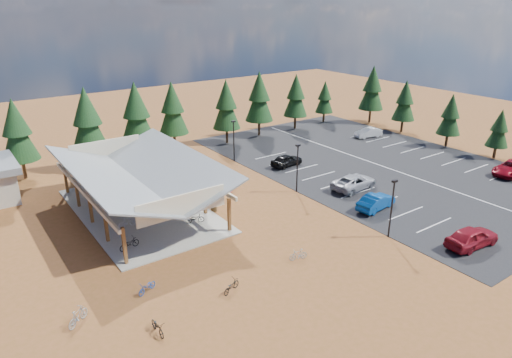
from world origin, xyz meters
name	(u,v)px	position (x,y,z in m)	size (l,w,h in m)	color
ground	(270,210)	(0.00, 0.00, 0.00)	(140.00, 140.00, 0.00)	brown
asphalt_lot	(376,164)	(18.50, 3.00, 0.02)	(27.00, 44.00, 0.04)	black
concrete_pad	(141,210)	(-10.00, 7.00, 0.05)	(10.60, 18.60, 0.10)	gray
bike_pavilion	(138,173)	(-10.00, 7.00, 3.82)	(11.65, 19.40, 4.97)	#5A3319
lamp_post_0	(392,205)	(5.00, -10.00, 2.98)	(0.50, 0.25, 5.14)	black
lamp_post_1	(297,165)	(5.00, 2.00, 2.98)	(0.50, 0.25, 5.14)	black
lamp_post_2	(234,138)	(5.00, 14.00, 2.98)	(0.50, 0.25, 5.14)	black
trash_bin_0	(214,207)	(-4.43, 2.90, 0.45)	(0.60, 0.60, 0.90)	#402D16
trash_bin_1	(206,193)	(-3.49, 6.16, 0.45)	(0.60, 0.60, 0.90)	#402D16
pine_1	(17,130)	(-17.30, 22.64, 5.53)	(3.89, 3.89, 9.06)	#382314
pine_2	(87,120)	(-10.17, 21.10, 5.97)	(4.20, 4.20, 9.77)	#382314
pine_3	(136,113)	(-4.31, 21.20, 5.97)	(4.20, 4.20, 9.78)	#382314
pine_4	(173,108)	(1.25, 22.86, 5.53)	(3.89, 3.89, 9.06)	#382314
pine_5	(226,105)	(8.42, 21.15, 5.41)	(3.80, 3.80, 8.86)	#382314
pine_6	(259,97)	(14.35, 21.69, 5.75)	(4.04, 4.04, 9.41)	#382314
pine_7	(296,96)	(21.20, 21.66, 5.17)	(3.63, 3.63, 8.47)	#382314
pine_8	(325,97)	(27.77, 22.18, 4.08)	(2.87, 2.87, 6.69)	#382314
pine_10	(499,128)	(32.68, -3.97, 3.82)	(2.69, 2.69, 6.26)	#382314
pine_11	(451,115)	(32.07, 2.46, 4.41)	(3.10, 3.10, 7.22)	#382314
pine_12	(405,101)	(33.22, 10.80, 4.78)	(3.36, 3.36, 7.82)	#382314
pine_13	(372,88)	(33.75, 17.63, 5.61)	(3.95, 3.95, 9.19)	#382314
bike_0	(129,244)	(-13.62, 0.51, 0.57)	(0.62, 1.77, 0.93)	black
bike_1	(127,222)	(-12.37, 4.25, 0.60)	(0.47, 1.67, 1.01)	#A0A2A9
bike_2	(111,198)	(-11.72, 10.30, 0.58)	(0.64, 1.83, 0.96)	#20529B
bike_3	(96,190)	(-12.33, 13.24, 0.55)	(0.42, 1.50, 0.90)	#97110B
bike_4	(195,218)	(-7.18, 1.55, 0.54)	(0.58, 1.67, 0.88)	black
bike_5	(167,208)	(-8.30, 4.90, 0.59)	(0.46, 1.64, 0.98)	gray
bike_6	(150,195)	(-8.31, 8.75, 0.58)	(0.63, 1.82, 0.96)	#11339E
bike_7	(134,176)	(-7.70, 14.57, 0.60)	(0.47, 1.67, 1.00)	maroon
bike_8	(158,327)	(-15.83, -9.90, 0.45)	(0.59, 1.70, 0.89)	black
bike_9	(78,316)	(-19.47, -6.30, 0.54)	(0.51, 1.81, 1.09)	gray
bike_10	(147,287)	(-14.71, -5.67, 0.42)	(0.55, 1.59, 0.83)	#133A98
bike_12	(231,286)	(-10.00, -8.92, 0.43)	(0.58, 1.65, 0.87)	black
bike_13	(298,255)	(-3.59, -8.40, 0.45)	(0.42, 1.49, 0.89)	#989BA0
bike_15	(233,187)	(-0.34, 6.00, 0.48)	(0.45, 1.59, 0.95)	#9B223E
bike_16	(189,198)	(-5.37, 6.11, 0.45)	(0.60, 1.73, 0.91)	black
car_0	(472,237)	(9.11, -14.93, 0.88)	(1.98, 4.92, 1.68)	maroon
car_1	(376,202)	(8.38, -5.66, 0.79)	(1.58, 4.53, 1.49)	navy
car_2	(354,182)	(10.43, -0.93, 0.80)	(2.52, 5.47, 1.52)	#A8A8B0
car_4	(287,160)	(9.14, 8.78, 0.76)	(1.70, 4.22, 1.44)	black
car_6	(512,168)	(28.21, -8.37, 0.82)	(2.60, 5.64, 1.57)	maroon
car_9	(368,133)	(26.68, 11.64, 0.73)	(1.45, 4.16, 1.37)	silver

